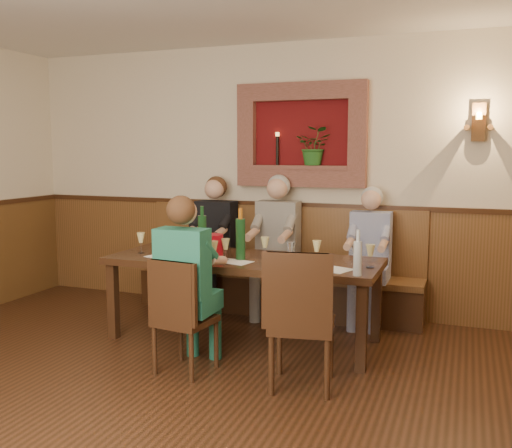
{
  "coord_description": "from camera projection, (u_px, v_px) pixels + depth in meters",
  "views": [
    {
      "loc": [
        1.84,
        -2.76,
        1.69
      ],
      "look_at": [
        0.1,
        1.9,
        1.05
      ],
      "focal_mm": 40.0,
      "sensor_mm": 36.0,
      "label": 1
    }
  ],
  "objects": [
    {
      "name": "wall_sconce",
      "position": [
        479.0,
        123.0,
        5.23
      ],
      "size": [
        0.25,
        0.2,
        0.35
      ],
      "color": "brown",
      "rests_on": "ground"
    },
    {
      "name": "wainscoting",
      "position": [
        127.0,
        340.0,
        3.34
      ],
      "size": [
        6.02,
        6.02,
        1.15
      ],
      "color": "brown",
      "rests_on": "ground"
    },
    {
      "name": "wine_glass_1",
      "position": [
        180.0,
        242.0,
        5.34
      ],
      "size": [
        0.08,
        0.08,
        0.19
      ],
      "primitive_type": null,
      "color": "white",
      "rests_on": "dining_table"
    },
    {
      "name": "wine_glass_10",
      "position": [
        370.0,
        256.0,
        4.6
      ],
      "size": [
        0.08,
        0.08,
        0.19
      ],
      "primitive_type": null,
      "color": "#EBDF8C",
      "rests_on": "dining_table"
    },
    {
      "name": "chair_near_right",
      "position": [
        302.0,
        348.0,
        4.06
      ],
      "size": [
        0.52,
        0.52,
        1.02
      ],
      "rotation": [
        0.0,
        0.0,
        0.17
      ],
      "color": "#301D0E",
      "rests_on": "ground"
    },
    {
      "name": "water_bottle",
      "position": [
        358.0,
        257.0,
        4.31
      ],
      "size": [
        0.08,
        0.08,
        0.35
      ],
      "rotation": [
        0.0,
        0.0,
        0.19
      ],
      "color": "silver",
      "rests_on": "dining_table"
    },
    {
      "name": "wine_glass_3",
      "position": [
        214.0,
        243.0,
        5.25
      ],
      "size": [
        0.08,
        0.08,
        0.19
      ],
      "primitive_type": null,
      "color": "white",
      "rests_on": "dining_table"
    },
    {
      "name": "wine_glass_5",
      "position": [
        265.0,
        248.0,
        5.0
      ],
      "size": [
        0.08,
        0.08,
        0.19
      ],
      "primitive_type": null,
      "color": "#EBDF8C",
      "rests_on": "dining_table"
    },
    {
      "name": "wine_glass_4",
      "position": [
        226.0,
        249.0,
        4.91
      ],
      "size": [
        0.08,
        0.08,
        0.19
      ],
      "primitive_type": null,
      "color": "#EBDF8C",
      "rests_on": "dining_table"
    },
    {
      "name": "tasting_sheet_c",
      "position": [
        331.0,
        269.0,
        4.56
      ],
      "size": [
        0.37,
        0.32,
        0.0
      ],
      "primitive_type": "cube",
      "rotation": [
        0.0,
        0.0,
        -0.37
      ],
      "color": "white",
      "rests_on": "dining_table"
    },
    {
      "name": "wine_bottle_green_b",
      "position": [
        202.0,
        232.0,
        5.36
      ],
      "size": [
        0.09,
        0.09,
        0.43
      ],
      "rotation": [
        0.0,
        0.0,
        0.06
      ],
      "color": "#19471E",
      "rests_on": "dining_table"
    },
    {
      "name": "person_bench_right",
      "position": [
        369.0,
        269.0,
        5.51
      ],
      "size": [
        0.39,
        0.47,
        1.35
      ],
      "color": "navy",
      "rests_on": "ground"
    },
    {
      "name": "dining_table",
      "position": [
        243.0,
        266.0,
        5.05
      ],
      "size": [
        2.4,
        0.9,
        0.75
      ],
      "color": "#301D0E",
      "rests_on": "ground"
    },
    {
      "name": "wall_niche",
      "position": [
        304.0,
        139.0,
        5.84
      ],
      "size": [
        1.36,
        0.3,
        1.06
      ],
      "color": "#5B0D0E",
      "rests_on": "ground"
    },
    {
      "name": "wine_glass_9",
      "position": [
        214.0,
        252.0,
        4.78
      ],
      "size": [
        0.08,
        0.08,
        0.19
      ],
      "primitive_type": null,
      "color": "#EBDF8C",
      "rests_on": "dining_table"
    },
    {
      "name": "wine_glass_2",
      "position": [
        184.0,
        247.0,
        5.01
      ],
      "size": [
        0.08,
        0.08,
        0.19
      ],
      "primitive_type": null,
      "color": "#EBDF8C",
      "rests_on": "dining_table"
    },
    {
      "name": "room_shell",
      "position": [
        120.0,
        115.0,
        3.17
      ],
      "size": [
        6.04,
        6.04,
        2.82
      ],
      "color": "beige",
      "rests_on": "ground"
    },
    {
      "name": "wine_glass_6",
      "position": [
        291.0,
        254.0,
        4.71
      ],
      "size": [
        0.08,
        0.08,
        0.19
      ],
      "primitive_type": null,
      "color": "white",
      "rests_on": "dining_table"
    },
    {
      "name": "wine_glass_7",
      "position": [
        317.0,
        252.0,
        4.8
      ],
      "size": [
        0.08,
        0.08,
        0.19
      ],
      "primitive_type": null,
      "color": "#EBDF8C",
      "rests_on": "dining_table"
    },
    {
      "name": "wine_glass_0",
      "position": [
        141.0,
        243.0,
        5.27
      ],
      "size": [
        0.08,
        0.08,
        0.19
      ],
      "primitive_type": null,
      "color": "#EBDF8C",
      "rests_on": "dining_table"
    },
    {
      "name": "spittoon_bucket",
      "position": [
        212.0,
        247.0,
        4.95
      ],
      "size": [
        0.21,
        0.21,
        0.22
      ],
      "primitive_type": "cylinder",
      "rotation": [
        0.0,
        0.0,
        -0.11
      ],
      "color": "red",
      "rests_on": "dining_table"
    },
    {
      "name": "tasting_sheet_d",
      "position": [
        196.0,
        261.0,
        4.89
      ],
      "size": [
        0.3,
        0.25,
        0.0
      ],
      "primitive_type": "cube",
      "rotation": [
        0.0,
        0.0,
        0.28
      ],
      "color": "white",
      "rests_on": "dining_table"
    },
    {
      "name": "person_bench_mid",
      "position": [
        275.0,
        258.0,
        5.83
      ],
      "size": [
        0.43,
        0.53,
        1.45
      ],
      "color": "#5C5654",
      "rests_on": "ground"
    },
    {
      "name": "wine_glass_8",
      "position": [
        356.0,
        257.0,
        4.55
      ],
      "size": [
        0.08,
        0.08,
        0.19
      ],
      "primitive_type": null,
      "color": "white",
      "rests_on": "dining_table"
    },
    {
      "name": "tasting_sheet_b",
      "position": [
        235.0,
        262.0,
        4.85
      ],
      "size": [
        0.31,
        0.25,
        0.0
      ],
      "primitive_type": "cube",
      "rotation": [
        0.0,
        0.0,
        -0.22
      ],
      "color": "white",
      "rests_on": "dining_table"
    },
    {
      "name": "tasting_sheet_a",
      "position": [
        162.0,
        256.0,
        5.09
      ],
      "size": [
        0.3,
        0.25,
        0.0
      ],
      "primitive_type": "cube",
      "rotation": [
        0.0,
        0.0,
        -0.24
      ],
      "color": "white",
      "rests_on": "dining_table"
    },
    {
      "name": "person_bench_left",
      "position": [
        213.0,
        255.0,
        6.08
      ],
      "size": [
        0.42,
        0.51,
        1.42
      ],
      "color": "black",
      "rests_on": "ground"
    },
    {
      "name": "chair_near_left",
      "position": [
        184.0,
        339.0,
        4.36
      ],
      "size": [
        0.44,
        0.44,
        0.89
      ],
      "rotation": [
        0.0,
        0.0,
        -0.14
      ],
      "color": "#301D0E",
      "rests_on": "ground"
    },
    {
      "name": "ground_plane",
      "position": [
        130.0,
        435.0,
        3.42
      ],
      "size": [
        6.0,
        6.0,
        0.0
      ],
      "primitive_type": "plane",
      "color": "black",
      "rests_on": "ground"
    },
    {
      "name": "bench",
      "position": [
        277.0,
        282.0,
        5.97
      ],
      "size": [
        3.0,
        0.45,
        1.11
      ],
      "color": "#381E0F",
      "rests_on": "ground"
    },
    {
      "name": "person_chair_front",
      "position": [
        188.0,
        298.0,
        4.39
      ],
      "size": [
        0.39,
        0.48,
        1.36
      ],
      "color": "#1B5E60",
      "rests_on": "ground"
    },
    {
      "name": "wine_bottle_green_a",
      "position": [
        240.0,
        238.0,
        4.93
      ],
      "size": [
        0.1,
        0.1,
        0.45
      ],
      "rotation": [
        0.0,
        0.0,
        0.2
      ],
      "color": "#19471E",
      "rests_on": "dining_table"
    }
  ]
}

